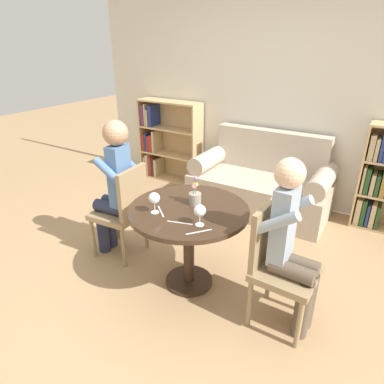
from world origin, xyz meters
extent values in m
plane|color=tan|center=(0.00, 0.00, 0.00)|extent=(16.00, 16.00, 0.00)
cube|color=beige|center=(0.00, 2.07, 1.35)|extent=(5.20, 0.05, 2.70)
cylinder|color=#382619|center=(0.00, 0.00, 0.69)|extent=(0.95, 0.95, 0.03)
cylinder|color=#382619|center=(0.00, 0.00, 0.35)|extent=(0.09, 0.09, 0.65)
cylinder|color=#382619|center=(0.00, 0.00, 0.01)|extent=(0.40, 0.40, 0.03)
cube|color=#B7A893|center=(0.00, 1.59, 0.21)|extent=(1.60, 0.80, 0.42)
cube|color=#B7A893|center=(0.00, 1.91, 0.67)|extent=(1.38, 0.16, 0.50)
cylinder|color=#B7A893|center=(-0.69, 1.59, 0.53)|extent=(0.22, 0.72, 0.22)
cylinder|color=#B7A893|center=(0.69, 1.59, 0.53)|extent=(0.22, 0.72, 0.22)
cube|color=tan|center=(-1.48, 2.01, 0.57)|extent=(0.93, 0.02, 1.14)
cube|color=tan|center=(-1.93, 1.88, 0.57)|extent=(0.02, 0.28, 1.14)
cube|color=tan|center=(-1.03, 1.88, 0.57)|extent=(0.02, 0.28, 1.14)
cube|color=tan|center=(-1.48, 1.88, 0.01)|extent=(0.89, 0.28, 0.02)
cube|color=tan|center=(-1.48, 1.88, 0.39)|extent=(0.89, 0.28, 0.02)
cube|color=tan|center=(-1.48, 1.88, 0.76)|extent=(0.89, 0.28, 0.02)
cube|color=tan|center=(-1.48, 1.88, 1.13)|extent=(0.89, 0.28, 0.02)
cube|color=tan|center=(-1.89, 1.88, 0.16)|extent=(0.03, 0.23, 0.27)
cube|color=tan|center=(-1.85, 1.88, 0.18)|extent=(0.05, 0.23, 0.31)
cube|color=maroon|center=(-1.79, 1.88, 0.17)|extent=(0.05, 0.23, 0.29)
cube|color=#332319|center=(-1.73, 1.88, 0.16)|extent=(0.03, 0.23, 0.28)
cube|color=tan|center=(-1.69, 1.88, 0.15)|extent=(0.04, 0.23, 0.26)
cube|color=maroon|center=(-1.89, 1.88, 0.52)|extent=(0.04, 0.23, 0.25)
cube|color=navy|center=(-1.85, 1.88, 0.53)|extent=(0.03, 0.23, 0.27)
cube|color=maroon|center=(-1.81, 1.88, 0.51)|extent=(0.04, 0.23, 0.23)
cube|color=maroon|center=(-1.76, 1.88, 0.52)|extent=(0.05, 0.23, 0.25)
cube|color=tan|center=(-1.71, 1.88, 0.55)|extent=(0.03, 0.23, 0.31)
cube|color=#602D5B|center=(-1.88, 1.88, 0.92)|extent=(0.05, 0.23, 0.29)
cube|color=tan|center=(-1.84, 1.88, 0.93)|extent=(0.03, 0.23, 0.31)
cube|color=tan|center=(-1.80, 1.88, 0.89)|extent=(0.03, 0.23, 0.23)
cube|color=navy|center=(-1.75, 1.88, 0.92)|extent=(0.05, 0.23, 0.30)
cube|color=tan|center=(1.03, 1.88, 0.57)|extent=(0.02, 0.28, 1.14)
cube|color=tan|center=(1.08, 1.88, 0.17)|extent=(0.05, 0.23, 0.30)
cube|color=#234723|center=(1.14, 1.88, 0.17)|extent=(0.04, 0.23, 0.30)
cube|color=navy|center=(1.18, 1.88, 0.15)|extent=(0.03, 0.23, 0.26)
cube|color=tan|center=(1.23, 1.88, 0.16)|extent=(0.05, 0.23, 0.28)
cube|color=#234723|center=(1.28, 1.88, 0.15)|extent=(0.03, 0.23, 0.26)
cube|color=tan|center=(1.06, 1.88, 0.54)|extent=(0.03, 0.23, 0.30)
cube|color=#234723|center=(1.11, 1.88, 0.54)|extent=(0.04, 0.23, 0.28)
cube|color=tan|center=(1.16, 1.88, 0.51)|extent=(0.04, 0.23, 0.23)
cube|color=#234723|center=(1.21, 1.88, 0.51)|extent=(0.04, 0.23, 0.23)
cube|color=tan|center=(1.08, 1.88, 0.90)|extent=(0.05, 0.23, 0.26)
cube|color=tan|center=(1.13, 1.88, 0.89)|extent=(0.03, 0.23, 0.23)
cube|color=navy|center=(1.17, 1.88, 0.92)|extent=(0.03, 0.23, 0.29)
cylinder|color=#937A56|center=(-1.00, 0.21, 0.20)|extent=(0.04, 0.04, 0.40)
cylinder|color=#937A56|center=(-0.97, -0.14, 0.20)|extent=(0.04, 0.04, 0.40)
cylinder|color=#937A56|center=(-0.64, 0.24, 0.20)|extent=(0.04, 0.04, 0.40)
cylinder|color=#937A56|center=(-0.62, -0.12, 0.20)|extent=(0.04, 0.04, 0.40)
cube|color=#937A56|center=(-0.81, 0.05, 0.42)|extent=(0.45, 0.45, 0.05)
cube|color=#937A56|center=(-0.62, 0.06, 0.68)|extent=(0.07, 0.38, 0.45)
cylinder|color=#937A56|center=(0.98, -0.20, 0.20)|extent=(0.04, 0.04, 0.40)
cylinder|color=#937A56|center=(0.99, 0.16, 0.20)|extent=(0.04, 0.04, 0.40)
cylinder|color=#937A56|center=(0.62, -0.18, 0.20)|extent=(0.04, 0.04, 0.40)
cylinder|color=#937A56|center=(0.64, 0.17, 0.20)|extent=(0.04, 0.04, 0.40)
cube|color=#937A56|center=(0.81, -0.01, 0.42)|extent=(0.44, 0.44, 0.05)
cube|color=#937A56|center=(0.62, -0.01, 0.68)|extent=(0.06, 0.38, 0.45)
cylinder|color=#282D47|center=(-0.97, 0.09, 0.23)|extent=(0.11, 0.11, 0.45)
cylinder|color=#282D47|center=(-0.96, -0.02, 0.23)|extent=(0.11, 0.11, 0.45)
cylinder|color=#282D47|center=(-0.86, 0.09, 0.50)|extent=(0.31, 0.13, 0.11)
cylinder|color=#282D47|center=(-0.85, -0.02, 0.50)|extent=(0.31, 0.13, 0.11)
cube|color=#4C709E|center=(-0.75, 0.05, 0.80)|extent=(0.13, 0.21, 0.59)
cylinder|color=#4C709E|center=(-0.76, 0.18, 0.90)|extent=(0.29, 0.09, 0.23)
cylinder|color=#4C709E|center=(-0.74, -0.09, 0.90)|extent=(0.29, 0.09, 0.23)
sphere|color=tan|center=(-0.75, 0.05, 1.20)|extent=(0.22, 0.22, 0.22)
cylinder|color=brown|center=(0.97, -0.08, 0.23)|extent=(0.11, 0.11, 0.45)
cylinder|color=brown|center=(0.97, 0.03, 0.23)|extent=(0.11, 0.11, 0.45)
cylinder|color=brown|center=(0.86, -0.07, 0.50)|extent=(0.30, 0.12, 0.11)
cylinder|color=brown|center=(0.86, 0.04, 0.50)|extent=(0.30, 0.12, 0.11)
cube|color=#93A3B2|center=(0.75, -0.01, 0.78)|extent=(0.13, 0.21, 0.56)
cylinder|color=#93A3B2|center=(0.74, -0.15, 0.87)|extent=(0.29, 0.08, 0.23)
cylinder|color=#93A3B2|center=(0.75, 0.12, 0.87)|extent=(0.29, 0.08, 0.23)
sphere|color=beige|center=(0.75, -0.01, 1.16)|extent=(0.20, 0.20, 0.20)
cylinder|color=white|center=(-0.18, -0.19, 0.71)|extent=(0.06, 0.06, 0.00)
cylinder|color=white|center=(-0.18, -0.19, 0.76)|extent=(0.01, 0.01, 0.08)
sphere|color=white|center=(-0.18, -0.19, 0.83)|extent=(0.09, 0.09, 0.09)
sphere|color=#E58E75|center=(-0.18, -0.19, 0.82)|extent=(0.06, 0.06, 0.06)
cylinder|color=white|center=(0.20, -0.18, 0.71)|extent=(0.06, 0.06, 0.00)
cylinder|color=white|center=(0.20, -0.18, 0.75)|extent=(0.01, 0.01, 0.08)
sphere|color=white|center=(0.20, -0.18, 0.83)|extent=(0.09, 0.09, 0.09)
sphere|color=beige|center=(0.20, -0.18, 0.81)|extent=(0.06, 0.06, 0.06)
cylinder|color=#9E9384|center=(0.00, 0.10, 0.76)|extent=(0.10, 0.10, 0.09)
cylinder|color=#4C7A42|center=(-0.02, 0.11, 0.84)|extent=(0.00, 0.01, 0.06)
sphere|color=#E07F4C|center=(-0.02, 0.11, 0.87)|extent=(0.04, 0.04, 0.04)
cylinder|color=#4C7A42|center=(0.01, 0.10, 0.87)|extent=(0.01, 0.01, 0.13)
sphere|color=#9E70B2|center=(0.01, 0.10, 0.93)|extent=(0.04, 0.04, 0.04)
cylinder|color=#4C7A42|center=(-0.01, 0.12, 0.83)|extent=(0.01, 0.00, 0.06)
sphere|color=#EACC4C|center=(-0.01, 0.12, 0.86)|extent=(0.04, 0.04, 0.04)
cylinder|color=#4C7A42|center=(0.00, 0.07, 0.83)|extent=(0.00, 0.01, 0.06)
sphere|color=#D16684|center=(0.00, 0.07, 0.86)|extent=(0.04, 0.04, 0.04)
cube|color=silver|center=(0.07, -0.23, 0.71)|extent=(0.19, 0.06, 0.00)
cube|color=silver|center=(0.25, -0.27, 0.71)|extent=(0.13, 0.16, 0.00)
cube|color=silver|center=(-0.15, -0.16, 0.71)|extent=(0.15, 0.13, 0.00)
camera|label=1|loc=(1.26, -2.01, 1.92)|focal=32.00mm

